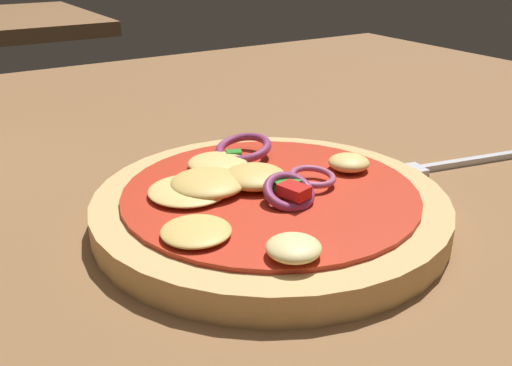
% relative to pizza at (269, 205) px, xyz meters
% --- Properties ---
extents(dining_table, '(1.13, 1.09, 0.03)m').
position_rel_pizza_xyz_m(dining_table, '(0.02, 0.00, -0.03)').
color(dining_table, brown).
rests_on(dining_table, ground).
extents(pizza, '(0.23, 0.23, 0.04)m').
position_rel_pizza_xyz_m(pizza, '(0.00, 0.00, 0.00)').
color(pizza, tan).
rests_on(pizza, dining_table).
extents(fork, '(0.17, 0.05, 0.01)m').
position_rel_pizza_xyz_m(fork, '(0.17, 0.00, -0.01)').
color(fork, silver).
rests_on(fork, dining_table).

